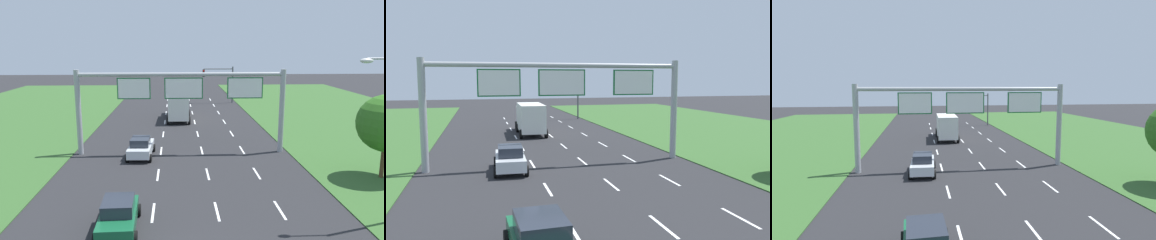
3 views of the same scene
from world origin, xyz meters
TOP-DOWN VIEW (x-y plane):
  - lane_dashes_inner_left at (-1.75, 15.00)m, footprint 0.14×68.40m
  - lane_dashes_inner_right at (1.75, 15.00)m, footprint 0.14×68.40m
  - lane_dashes_slip at (5.25, 15.00)m, footprint 0.14×68.40m
  - car_near_red at (-3.32, 16.41)m, footprint 2.16×4.13m
  - box_truck at (-0.08, 31.99)m, footprint 2.81×8.14m
  - sign_gantry at (0.20, 17.38)m, footprint 17.24×0.44m
  - traffic_light_mast at (6.44, 44.49)m, footprint 4.76×0.49m

SIDE VIEW (x-z plane):
  - lane_dashes_inner_left at x=-1.75m, z-range 0.00..0.01m
  - lane_dashes_inner_right at x=1.75m, z-range 0.00..0.01m
  - lane_dashes_slip at x=5.25m, z-range 0.00..0.01m
  - car_near_red at x=-3.32m, z-range 0.00..1.61m
  - box_truck at x=-0.08m, z-range 0.13..3.29m
  - traffic_light_mast at x=6.44m, z-range 1.07..6.67m
  - sign_gantry at x=0.20m, z-range 1.44..8.44m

